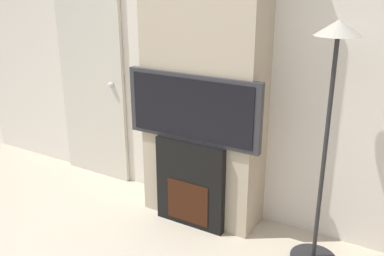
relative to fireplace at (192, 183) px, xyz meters
name	(u,v)px	position (x,y,z in m)	size (l,w,h in m)	color
wall_back	(216,58)	(0.00, 0.40, 0.98)	(6.00, 0.06, 2.70)	silver
chimney_breast	(204,62)	(0.00, 0.18, 0.98)	(0.99, 0.37, 2.70)	tan
fireplace	(192,183)	(0.00, 0.00, 0.00)	(0.62, 0.15, 0.75)	black
television	(192,108)	(0.00, 0.00, 0.65)	(1.15, 0.07, 0.54)	#2D2D33
floor_lamp	(331,100)	(1.04, 0.01, 0.86)	(0.34, 0.34, 1.74)	#262628
entry_door	(92,77)	(-1.36, 0.34, 0.68)	(0.80, 0.09, 2.09)	beige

